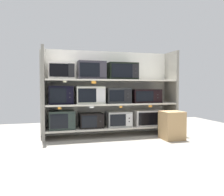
{
  "coord_description": "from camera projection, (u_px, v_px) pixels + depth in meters",
  "views": [
    {
      "loc": [
        -1.16,
        -4.33,
        0.94
      ],
      "look_at": [
        0.0,
        0.0,
        0.73
      ],
      "focal_mm": 37.13,
      "sensor_mm": 36.0,
      "label": 1
    }
  ],
  "objects": [
    {
      "name": "shelf_2",
      "position": [
        112.0,
        80.0,
        4.48
      ],
      "size": [
        2.5,
        0.5,
        0.03
      ],
      "primitive_type": "cube",
      "color": "beige"
    },
    {
      "name": "price_tag_4",
      "position": [
        65.0,
        82.0,
        3.99
      ],
      "size": [
        0.06,
        0.0,
        0.03
      ],
      "primitive_type": "cube",
      "color": "beige"
    },
    {
      "name": "price_tag_1",
      "position": [
        92.0,
        107.0,
        4.14
      ],
      "size": [
        0.08,
        0.0,
        0.03
      ],
      "primitive_type": "cube",
      "color": "white"
    },
    {
      "name": "upright_right",
      "position": [
        171.0,
        92.0,
        4.82
      ],
      "size": [
        0.05,
        0.5,
        1.67
      ],
      "primitive_type": "cube",
      "color": "gray",
      "rests_on": "ground"
    },
    {
      "name": "microwave_1",
      "position": [
        91.0,
        120.0,
        4.4
      ],
      "size": [
        0.44,
        0.36,
        0.28
      ],
      "color": "black",
      "rests_on": "shelf_0"
    },
    {
      "name": "shelf_0",
      "position": [
        112.0,
        127.0,
        4.52
      ],
      "size": [
        2.5,
        0.5,
        0.03
      ],
      "primitive_type": "cube",
      "color": "beige",
      "rests_on": "ground"
    },
    {
      "name": "price_tag_5",
      "position": [
        94.0,
        82.0,
        4.13
      ],
      "size": [
        0.09,
        0.0,
        0.05
      ],
      "primitive_type": "cube",
      "color": "orange"
    },
    {
      "name": "price_tag_2",
      "position": [
        121.0,
        107.0,
        4.28
      ],
      "size": [
        0.05,
        0.0,
        0.04
      ],
      "primitive_type": "cube",
      "color": "orange"
    },
    {
      "name": "microwave_7",
      "position": [
        145.0,
        96.0,
        4.67
      ],
      "size": [
        0.58,
        0.37,
        0.27
      ],
      "color": "black",
      "rests_on": "shelf_1"
    },
    {
      "name": "shipping_carton",
      "position": [
        172.0,
        125.0,
        4.19
      ],
      "size": [
        0.37,
        0.37,
        0.51
      ],
      "primitive_type": "cube",
      "color": "tan",
      "rests_on": "ground"
    },
    {
      "name": "back_panel",
      "position": [
        109.0,
        92.0,
        4.75
      ],
      "size": [
        2.7,
        0.04,
        1.67
      ],
      "primitive_type": "cube",
      "color": "beige",
      "rests_on": "ground"
    },
    {
      "name": "microwave_10",
      "position": [
        122.0,
        71.0,
        4.52
      ],
      "size": [
        0.57,
        0.38,
        0.32
      ],
      "color": "black",
      "rests_on": "shelf_2"
    },
    {
      "name": "microwave_2",
      "position": [
        118.0,
        119.0,
        4.54
      ],
      "size": [
        0.47,
        0.38,
        0.29
      ],
      "color": "#A3A6A3",
      "rests_on": "shelf_0"
    },
    {
      "name": "price_tag_0",
      "position": [
        60.0,
        108.0,
        3.99
      ],
      "size": [
        0.06,
        0.0,
        0.03
      ],
      "primitive_type": "cube",
      "color": "orange"
    },
    {
      "name": "ground",
      "position": [
        129.0,
        149.0,
        3.56
      ],
      "size": [
        6.5,
        6.0,
        0.02
      ],
      "primitive_type": "cube",
      "color": "gray"
    },
    {
      "name": "microwave_9",
      "position": [
        91.0,
        70.0,
        4.36
      ],
      "size": [
        0.52,
        0.34,
        0.34
      ],
      "color": "#333039",
      "rests_on": "shelf_2"
    },
    {
      "name": "shelf_1",
      "position": [
        112.0,
        104.0,
        4.5
      ],
      "size": [
        2.5,
        0.5,
        0.03
      ],
      "primitive_type": "cube",
      "color": "beige"
    },
    {
      "name": "microwave_8",
      "position": [
        61.0,
        71.0,
        4.22
      ],
      "size": [
        0.46,
        0.34,
        0.3
      ],
      "color": "silver",
      "rests_on": "shelf_2"
    },
    {
      "name": "upright_left",
      "position": [
        43.0,
        93.0,
        4.16
      ],
      "size": [
        0.05,
        0.5,
        1.67
      ],
      "primitive_type": "cube",
      "color": "gray",
      "rests_on": "ground"
    },
    {
      "name": "microwave_5",
      "position": [
        90.0,
        95.0,
        4.37
      ],
      "size": [
        0.53,
        0.35,
        0.32
      ],
      "color": "silver",
      "rests_on": "shelf_1"
    },
    {
      "name": "microwave_4",
      "position": [
        61.0,
        95.0,
        4.23
      ],
      "size": [
        0.43,
        0.34,
        0.33
      ],
      "color": "black",
      "rests_on": "shelf_1"
    },
    {
      "name": "microwave_3",
      "position": [
        147.0,
        117.0,
        4.7
      ],
      "size": [
        0.58,
        0.4,
        0.3
      ],
      "color": "silver",
      "rests_on": "shelf_0"
    },
    {
      "name": "microwave_0",
      "position": [
        62.0,
        120.0,
        4.26
      ],
      "size": [
        0.46,
        0.39,
        0.33
      ],
      "color": "#26322D",
      "rests_on": "shelf_0"
    },
    {
      "name": "price_tag_3",
      "position": [
        150.0,
        106.0,
        4.43
      ],
      "size": [
        0.07,
        0.0,
        0.04
      ],
      "primitive_type": "cube",
      "color": "orange"
    },
    {
      "name": "microwave_6",
      "position": [
        118.0,
        95.0,
        4.52
      ],
      "size": [
        0.46,
        0.34,
        0.3
      ],
      "color": "#2C2E30",
      "rests_on": "shelf_1"
    }
  ]
}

